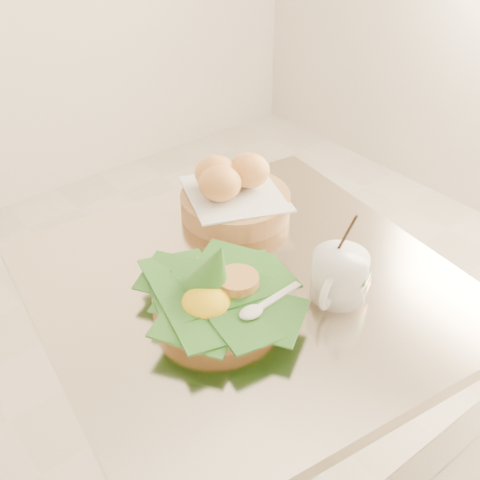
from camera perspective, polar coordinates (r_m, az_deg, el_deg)
cafe_table at (r=1.21m, az=0.67°, el=-12.15°), size 0.79×0.79×0.75m
rice_basket at (r=0.99m, az=-2.23°, el=-5.09°), size 0.26×0.26×0.13m
bread_basket at (r=1.22m, az=-0.70°, el=4.51°), size 0.25×0.25×0.12m
coffee_mug at (r=1.02m, az=9.35°, el=-3.34°), size 0.13×0.10×0.16m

